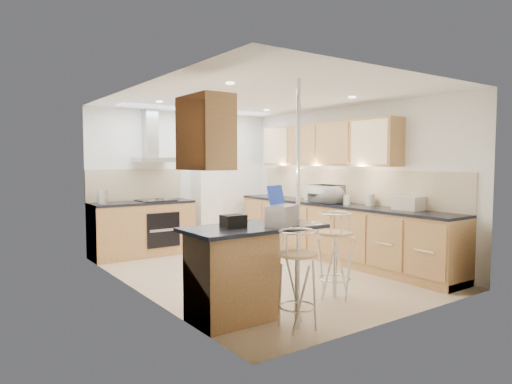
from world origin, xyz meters
TOP-DOWN VIEW (x-y plane):
  - ground at (0.00, 0.00)m, footprint 4.80×4.80m
  - room_shell at (0.32, 0.38)m, footprint 3.64×4.84m
  - right_counter at (1.50, 0.00)m, footprint 0.63×4.40m
  - back_counter at (-0.95, 2.10)m, footprint 1.70×0.63m
  - peninsula at (-1.12, -1.45)m, footprint 1.47×0.72m
  - microwave at (1.41, 0.11)m, footprint 0.39×0.55m
  - laptop at (-0.89, -1.63)m, footprint 0.38×0.34m
  - bag at (-1.36, -1.42)m, footprint 0.24×0.17m
  - bar_stool_near at (-1.00, -2.00)m, footprint 0.48×0.48m
  - bar_stool_end at (0.00, -1.50)m, footprint 0.55×0.55m
  - jar_a at (1.56, 0.73)m, footprint 0.15×0.15m
  - jar_b at (1.44, 0.51)m, footprint 0.13×0.13m
  - jar_c at (1.65, -0.60)m, footprint 0.15×0.15m
  - jar_d at (1.47, -0.28)m, footprint 0.13×0.13m
  - bread_bin at (1.61, -1.32)m, footprint 0.32×0.39m
  - kettle at (-1.63, 2.04)m, footprint 0.16×0.16m

SIDE VIEW (x-z plane):
  - ground at x=0.00m, z-range 0.00..0.00m
  - back_counter at x=-0.95m, z-range 0.00..0.92m
  - right_counter at x=1.50m, z-range 0.00..0.92m
  - peninsula at x=-1.12m, z-range 0.01..0.95m
  - bar_stool_near at x=-1.00m, z-range 0.00..0.96m
  - bar_stool_end at x=0.00m, z-range 0.00..1.02m
  - jar_d at x=1.47m, z-range 0.92..1.07m
  - jar_b at x=1.44m, z-range 0.92..1.07m
  - bag at x=-1.36m, z-range 0.94..1.07m
  - jar_c at x=1.65m, z-range 0.92..1.10m
  - jar_a at x=1.56m, z-range 0.92..1.11m
  - bread_bin at x=1.61m, z-range 0.92..1.11m
  - kettle at x=-1.63m, z-range 0.92..1.15m
  - laptop at x=-0.89m, z-range 0.94..1.15m
  - microwave at x=1.41m, z-range 0.92..1.21m
  - room_shell at x=0.32m, z-range 0.29..2.80m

